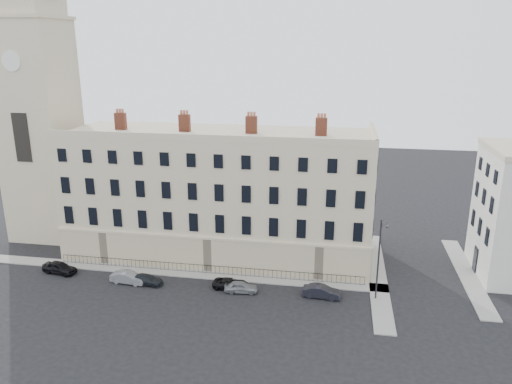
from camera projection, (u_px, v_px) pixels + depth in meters
The scene contains 14 objects.
ground at pixel (250, 302), 50.40m from camera, with size 160.00×160.00×0.00m, color black.
terrace at pixel (219, 194), 60.46m from camera, with size 36.22×12.22×17.00m.
church_tower at pixel (36, 95), 62.98m from camera, with size 8.00×8.13×44.00m.
pavement_terrace at pixel (172, 272), 56.69m from camera, with size 48.00×2.00×0.12m, color gray.
pavement_east_return at pixel (377, 276), 55.85m from camera, with size 2.00×24.00×0.12m, color gray.
pavement_adjacent at pixel (467, 274), 56.13m from camera, with size 2.00×20.00×0.12m, color gray.
railings at pixel (207, 269), 56.29m from camera, with size 35.00×0.04×0.96m.
car_a at pixel (60, 267), 56.41m from camera, with size 1.61×4.01×1.36m, color black.
car_b at pixel (128, 277), 54.13m from camera, with size 1.36×3.90×1.29m, color gray.
car_c at pixel (146, 280), 53.87m from camera, with size 1.50×3.70×1.07m, color black.
car_d at pixel (231, 284), 52.96m from camera, with size 1.77×3.84×1.07m, color black.
car_e at pixel (241, 287), 52.14m from camera, with size 1.40×3.48×1.19m, color gray.
car_f at pixel (322, 292), 51.08m from camera, with size 1.36×3.91×1.29m, color black.
streetlamp at pixel (379, 256), 49.39m from camera, with size 0.74×1.81×8.65m.
Camera 1 is at (8.08, -44.27, 25.26)m, focal length 35.00 mm.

